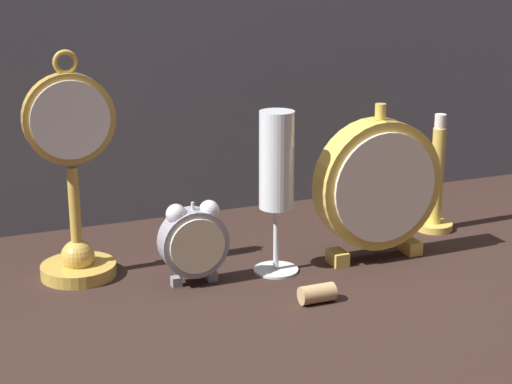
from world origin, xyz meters
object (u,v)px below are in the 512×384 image
champagne_flute (277,172)px  brass_candlestick (436,190)px  pocket_watch_on_stand (74,188)px  wine_cork (317,294)px  mantel_clock_silver (378,185)px  alarm_clock_twin_bell (194,239)px

champagne_flute → brass_candlestick: size_ratio=1.22×
pocket_watch_on_stand → wine_cork: pocket_watch_on_stand is taller
pocket_watch_on_stand → mantel_clock_silver: (0.37, -0.09, -0.01)m
pocket_watch_on_stand → brass_candlestick: bearing=-1.9°
brass_candlestick → wine_cork: 0.32m
alarm_clock_twin_bell → champagne_flute: (0.11, 0.00, 0.07)m
alarm_clock_twin_bell → wine_cork: bearing=-43.2°
alarm_clock_twin_bell → wine_cork: size_ratio=2.49×
pocket_watch_on_stand → brass_candlestick: pocket_watch_on_stand is taller
champagne_flute → brass_candlestick: champagne_flute is taller
pocket_watch_on_stand → alarm_clock_twin_bell: bearing=-31.8°
mantel_clock_silver → brass_candlestick: mantel_clock_silver is taller
alarm_clock_twin_bell → brass_candlestick: (0.39, 0.06, 0.00)m
pocket_watch_on_stand → wine_cork: (0.24, -0.19, -0.10)m
alarm_clock_twin_bell → mantel_clock_silver: bearing=-2.2°
pocket_watch_on_stand → alarm_clock_twin_bell: pocket_watch_on_stand is taller
mantel_clock_silver → champagne_flute: bearing=176.0°
mantel_clock_silver → wine_cork: 0.19m
brass_candlestick → wine_cork: size_ratio=4.05×
mantel_clock_silver → champagne_flute: (-0.14, 0.01, 0.03)m
mantel_clock_silver → wine_cork: size_ratio=4.94×
alarm_clock_twin_bell → mantel_clock_silver: 0.25m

